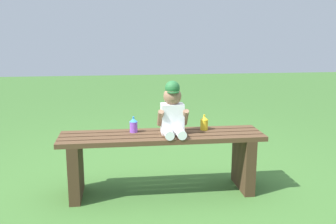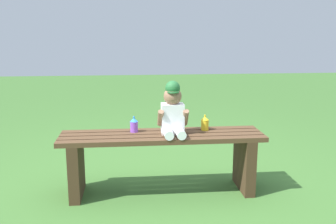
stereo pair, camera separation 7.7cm
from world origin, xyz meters
The scene contains 5 objects.
ground_plane centered at (0.00, 0.00, 0.00)m, with size 16.00×16.00×0.00m, color #3D6B2D.
park_bench centered at (0.00, 0.00, 0.31)m, with size 1.55×0.37×0.47m.
child_figure centered at (0.08, -0.01, 0.65)m, with size 0.23×0.27×0.40m.
sippy_cup_left centered at (-0.21, 0.08, 0.53)m, with size 0.06×0.06×0.12m.
sippy_cup_right centered at (0.35, 0.08, 0.53)m, with size 0.06×0.06×0.12m.
Camera 1 is at (-0.31, -2.81, 1.25)m, focal length 41.20 mm.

